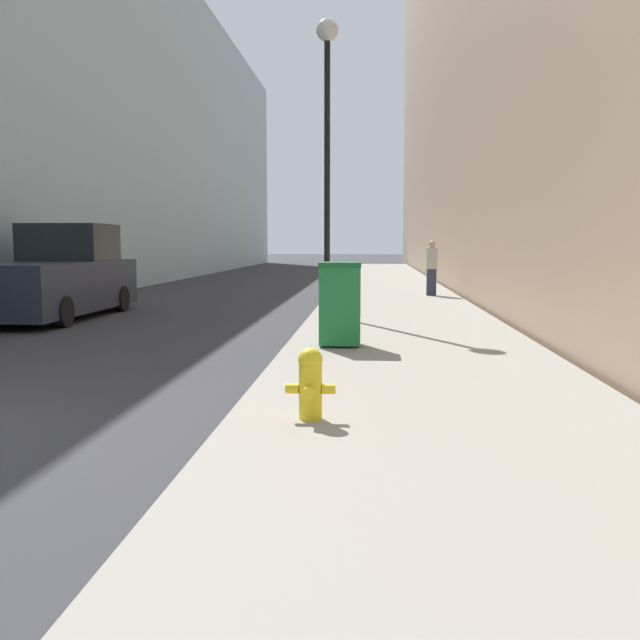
{
  "coord_description": "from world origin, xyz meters",
  "views": [
    {
      "loc": [
        4.81,
        -5.27,
        1.74
      ],
      "look_at": [
        3.27,
        16.68,
        -0.66
      ],
      "focal_mm": 40.0,
      "sensor_mm": 36.0,
      "label": 1
    }
  ],
  "objects_px": {
    "fire_hydrant": "(310,382)",
    "pedestrian_on_sidewalk": "(432,268)",
    "trash_bin": "(340,303)",
    "lamppost": "(327,117)",
    "pickup_truck": "(56,278)"
  },
  "relations": [
    {
      "from": "trash_bin",
      "to": "pedestrian_on_sidewalk",
      "type": "height_order",
      "value": "pedestrian_on_sidewalk"
    },
    {
      "from": "fire_hydrant",
      "to": "pedestrian_on_sidewalk",
      "type": "height_order",
      "value": "pedestrian_on_sidewalk"
    },
    {
      "from": "lamppost",
      "to": "trash_bin",
      "type": "bearing_deg",
      "value": -84.04
    },
    {
      "from": "fire_hydrant",
      "to": "pickup_truck",
      "type": "xyz_separation_m",
      "value": [
        -6.7,
        9.7,
        0.42
      ]
    },
    {
      "from": "lamppost",
      "to": "pickup_truck",
      "type": "height_order",
      "value": "lamppost"
    },
    {
      "from": "pickup_truck",
      "to": "pedestrian_on_sidewalk",
      "type": "height_order",
      "value": "pickup_truck"
    },
    {
      "from": "pickup_truck",
      "to": "fire_hydrant",
      "type": "bearing_deg",
      "value": -55.34
    },
    {
      "from": "trash_bin",
      "to": "fire_hydrant",
      "type": "bearing_deg",
      "value": -90.91
    },
    {
      "from": "pedestrian_on_sidewalk",
      "to": "pickup_truck",
      "type": "bearing_deg",
      "value": -148.28
    },
    {
      "from": "lamppost",
      "to": "pedestrian_on_sidewalk",
      "type": "distance_m",
      "value": 7.54
    },
    {
      "from": "fire_hydrant",
      "to": "pickup_truck",
      "type": "distance_m",
      "value": 11.8
    },
    {
      "from": "fire_hydrant",
      "to": "pickup_truck",
      "type": "height_order",
      "value": "pickup_truck"
    },
    {
      "from": "lamppost",
      "to": "pedestrian_on_sidewalk",
      "type": "bearing_deg",
      "value": 65.63
    },
    {
      "from": "pedestrian_on_sidewalk",
      "to": "trash_bin",
      "type": "bearing_deg",
      "value": -102.09
    },
    {
      "from": "pickup_truck",
      "to": "pedestrian_on_sidewalk",
      "type": "distance_m",
      "value": 10.67
    }
  ]
}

